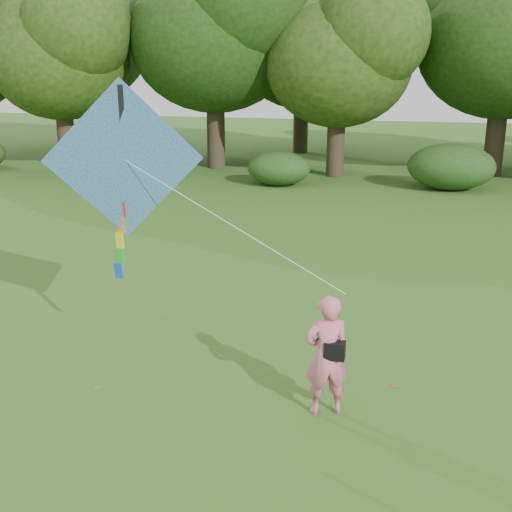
# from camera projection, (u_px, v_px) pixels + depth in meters

# --- Properties ---
(ground) EXTENTS (100.00, 100.00, 0.00)m
(ground) POSITION_uv_depth(u_px,v_px,m) (293.00, 384.00, 10.41)
(ground) COLOR #265114
(ground) RESTS_ON ground
(man_kite_flyer) EXTENTS (0.80, 0.68, 1.85)m
(man_kite_flyer) POSITION_uv_depth(u_px,v_px,m) (326.00, 355.00, 9.31)
(man_kite_flyer) COLOR #D4637F
(man_kite_flyer) RESTS_ON ground
(bystander_left) EXTENTS (1.20, 1.17, 1.95)m
(bystander_left) POSITION_uv_depth(u_px,v_px,m) (164.00, 152.00, 29.87)
(bystander_left) COLOR #22262E
(bystander_left) RESTS_ON ground
(crossbody_bag) EXTENTS (0.43, 0.20, 0.72)m
(crossbody_bag) POSITION_uv_depth(u_px,v_px,m) (334.00, 350.00, 9.22)
(crossbody_bag) COLOR black
(crossbody_bag) RESTS_ON ground
(flying_kite) EXTENTS (4.77, 1.25, 3.22)m
(flying_kite) POSITION_uv_depth(u_px,v_px,m) (124.00, 162.00, 9.99)
(flying_kite) COLOR #2936B5
(flying_kite) RESTS_ON ground
(tree_line) EXTENTS (54.70, 15.30, 9.48)m
(tree_line) POSITION_uv_depth(u_px,v_px,m) (426.00, 49.00, 29.61)
(tree_line) COLOR #3A2D1E
(tree_line) RESTS_ON ground
(shrub_band) EXTENTS (39.15, 3.22, 1.88)m
(shrub_band) POSITION_uv_depth(u_px,v_px,m) (358.00, 166.00, 26.66)
(shrub_band) COLOR #264919
(shrub_band) RESTS_ON ground
(fallen_leaves) EXTENTS (10.45, 13.51, 0.01)m
(fallen_leaves) POSITION_uv_depth(u_px,v_px,m) (406.00, 334.00, 12.29)
(fallen_leaves) COLOR brown
(fallen_leaves) RESTS_ON ground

